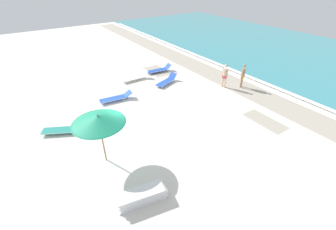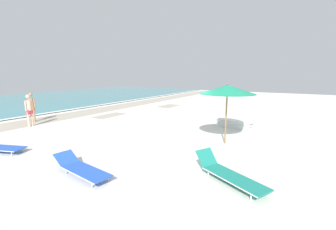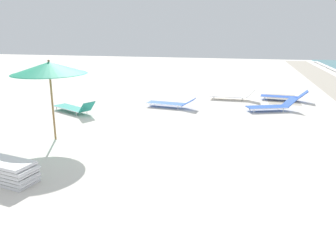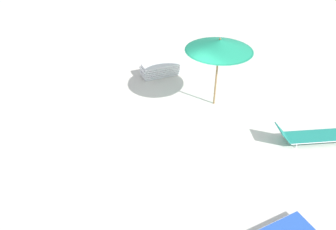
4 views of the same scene
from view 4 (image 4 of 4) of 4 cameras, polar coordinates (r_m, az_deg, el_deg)
name	(u,v)px [view 4 (image 4 of 4)]	position (r m, az deg, el deg)	size (l,w,h in m)	color
ground_plane	(188,140)	(10.33, 3.47, -4.42)	(60.00, 60.00, 0.16)	silver
beach_umbrella	(219,45)	(10.92, 8.93, 11.90)	(2.24, 2.24, 2.50)	olive
lounger_stack	(164,69)	(13.65, -0.78, 8.02)	(0.97, 1.99, 0.49)	white
sun_lounger_near_water_left	(310,135)	(10.93, 23.47, -3.29)	(1.57, 2.27, 0.60)	#1E8475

